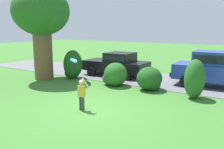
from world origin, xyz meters
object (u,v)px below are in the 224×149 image
Objects in this scene: parked_suv at (218,67)px; frisbee at (74,60)px; oak_tree_large at (43,16)px; parked_sedan at (117,63)px; child_thrower at (82,92)px.

parked_suv is 7.87m from frisbee.
parked_sedan is (3.30, 3.14, -2.96)m from oak_tree_large.
oak_tree_large is 10.39m from parked_suv.
oak_tree_large is at bearing 148.71° from frisbee.
frisbee is at bearing -122.44° from parked_suv.
child_thrower is (5.75, -3.37, -3.09)m from oak_tree_large.
parked_sedan is at bearing 43.59° from oak_tree_large.
child_thrower is at bearing -118.29° from parked_suv.
child_thrower is at bearing -69.43° from parked_sedan.
frisbee reaches higher than parked_sedan.
parked_sedan is 0.93× the size of parked_suv.
frisbee reaches higher than child_thrower.
oak_tree_large reaches higher than frisbee.
oak_tree_large is 5.43m from parked_sedan.
parked_sedan is 6.12m from parked_suv.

